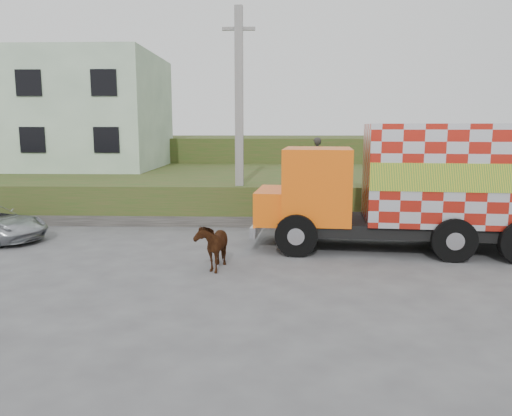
{
  "coord_description": "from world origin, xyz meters",
  "views": [
    {
      "loc": [
        0.28,
        -14.18,
        3.69
      ],
      "look_at": [
        -0.23,
        0.51,
        1.3
      ],
      "focal_mm": 35.0,
      "sensor_mm": 36.0,
      "label": 1
    }
  ],
  "objects_px": {
    "cow": "(213,245)",
    "cargo_truck": "(414,186)",
    "pedestrian": "(317,159)",
    "utility_pole": "(239,117)"
  },
  "relations": [
    {
      "from": "utility_pole",
      "to": "pedestrian",
      "type": "xyz_separation_m",
      "value": [
        3.04,
        1.64,
        -1.68
      ]
    },
    {
      "from": "cow",
      "to": "pedestrian",
      "type": "bearing_deg",
      "value": 72.04
    },
    {
      "from": "cow",
      "to": "cargo_truck",
      "type": "bearing_deg",
      "value": 26.85
    },
    {
      "from": "cargo_truck",
      "to": "pedestrian",
      "type": "height_order",
      "value": "cargo_truck"
    },
    {
      "from": "utility_pole",
      "to": "cow",
      "type": "height_order",
      "value": "utility_pole"
    },
    {
      "from": "utility_pole",
      "to": "cargo_truck",
      "type": "bearing_deg",
      "value": -34.59
    },
    {
      "from": "pedestrian",
      "to": "cargo_truck",
      "type": "bearing_deg",
      "value": 114.98
    },
    {
      "from": "cargo_truck",
      "to": "pedestrian",
      "type": "distance_m",
      "value": 5.97
    },
    {
      "from": "cargo_truck",
      "to": "utility_pole",
      "type": "bearing_deg",
      "value": 151.19
    },
    {
      "from": "utility_pole",
      "to": "cargo_truck",
      "type": "distance_m",
      "value": 7.0
    }
  ]
}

